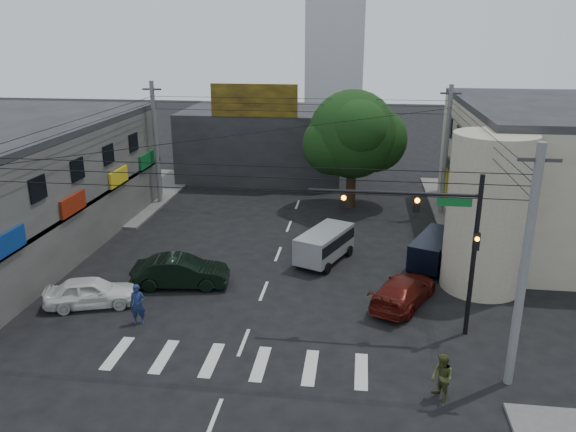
% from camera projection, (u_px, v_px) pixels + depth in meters
% --- Properties ---
extents(ground, '(160.00, 160.00, 0.00)m').
position_uv_depth(ground, '(257.00, 309.00, 26.76)').
color(ground, black).
rests_on(ground, ground).
extents(sidewalk_far_left, '(16.00, 16.00, 0.15)m').
position_uv_depth(sidewalk_far_left, '(81.00, 192.00, 45.89)').
color(sidewalk_far_left, '#514F4C').
rests_on(sidewalk_far_left, ground).
extents(sidewalk_far_right, '(16.00, 16.00, 0.15)m').
position_uv_depth(sidewalk_far_right, '(541.00, 209.00, 41.43)').
color(sidewalk_far_right, '#514F4C').
rests_on(sidewalk_far_right, ground).
extents(building_right, '(14.00, 18.00, 8.00)m').
position_uv_depth(building_right, '(573.00, 174.00, 35.49)').
color(building_right, gray).
rests_on(building_right, ground).
extents(corner_column, '(4.00, 4.00, 8.00)m').
position_uv_depth(corner_column, '(487.00, 213.00, 27.89)').
color(corner_column, gray).
rests_on(corner_column, ground).
extents(building_far, '(14.00, 10.00, 6.00)m').
position_uv_depth(building_far, '(265.00, 142.00, 50.76)').
color(building_far, '#232326').
rests_on(building_far, ground).
extents(billboard, '(7.00, 0.30, 2.60)m').
position_uv_depth(billboard, '(254.00, 100.00, 44.79)').
color(billboard, olive).
rests_on(billboard, building_far).
extents(street_tree, '(6.40, 6.40, 8.70)m').
position_uv_depth(street_tree, '(353.00, 135.00, 40.52)').
color(street_tree, black).
rests_on(street_tree, ground).
extents(traffic_gantry, '(7.10, 0.35, 7.20)m').
position_uv_depth(traffic_gantry, '(435.00, 228.00, 23.32)').
color(traffic_gantry, black).
rests_on(traffic_gantry, ground).
extents(utility_pole_near_right, '(0.32, 0.32, 9.20)m').
position_uv_depth(utility_pole_near_right, '(524.00, 271.00, 19.77)').
color(utility_pole_near_right, '#59595B').
rests_on(utility_pole_near_right, ground).
extents(utility_pole_far_left, '(0.32, 0.32, 9.20)m').
position_uv_depth(utility_pole_far_left, '(156.00, 144.00, 41.65)').
color(utility_pole_far_left, '#59595B').
rests_on(utility_pole_far_left, ground).
extents(utility_pole_far_right, '(0.32, 0.32, 9.20)m').
position_uv_depth(utility_pole_far_right, '(446.00, 152.00, 39.05)').
color(utility_pole_far_right, '#59595B').
rests_on(utility_pole_far_right, ground).
extents(dark_sedan, '(3.05, 5.38, 1.62)m').
position_uv_depth(dark_sedan, '(181.00, 272.00, 28.94)').
color(dark_sedan, black).
rests_on(dark_sedan, ground).
extents(white_compact, '(4.17, 5.25, 1.45)m').
position_uv_depth(white_compact, '(91.00, 292.00, 26.91)').
color(white_compact, white).
rests_on(white_compact, ground).
extents(maroon_sedan, '(5.71, 6.39, 1.41)m').
position_uv_depth(maroon_sedan, '(404.00, 291.00, 27.09)').
color(maroon_sedan, '#4F110B').
rests_on(maroon_sedan, ground).
extents(silver_minivan, '(5.58, 4.84, 1.85)m').
position_uv_depth(silver_minivan, '(324.00, 246.00, 32.01)').
color(silver_minivan, '#A0A1A7').
rests_on(silver_minivan, ground).
extents(navy_van, '(5.62, 4.81, 1.77)m').
position_uv_depth(navy_van, '(434.00, 251.00, 31.42)').
color(navy_van, black).
rests_on(navy_van, ground).
extents(traffic_officer, '(0.89, 0.75, 1.90)m').
position_uv_depth(traffic_officer, '(138.00, 304.00, 25.20)').
color(traffic_officer, '#16254E').
rests_on(traffic_officer, ground).
extents(pedestrian_olive, '(1.43, 1.40, 1.79)m').
position_uv_depth(pedestrian_olive, '(442.00, 378.00, 20.00)').
color(pedestrian_olive, '#3D451F').
rests_on(pedestrian_olive, ground).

